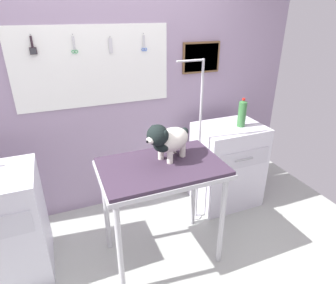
{
  "coord_description": "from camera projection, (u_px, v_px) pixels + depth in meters",
  "views": [
    {
      "loc": [
        -0.55,
        -1.49,
        2.0
      ],
      "look_at": [
        0.18,
        0.31,
        1.1
      ],
      "focal_mm": 30.67,
      "sensor_mm": 36.0,
      "label": 1
    }
  ],
  "objects": [
    {
      "name": "rear_wall_panel",
      "position": [
        115.0,
        101.0,
        2.87
      ],
      "size": [
        4.0,
        0.11,
        2.3
      ],
      "color": "#98849F",
      "rests_on": "ground"
    },
    {
      "name": "grooming_arm",
      "position": [
        198.0,
        153.0,
        2.72
      ],
      "size": [
        0.3,
        0.11,
        1.63
      ],
      "color": "#B7B7BC",
      "rests_on": "ground"
    },
    {
      "name": "soda_bottle",
      "position": [
        242.0,
        113.0,
        2.88
      ],
      "size": [
        0.08,
        0.08,
        0.29
      ],
      "color": "#346C37",
      "rests_on": "cabinet_right"
    },
    {
      "name": "dog",
      "position": [
        168.0,
        140.0,
        2.21
      ],
      "size": [
        0.44,
        0.32,
        0.33
      ],
      "color": "silver",
      "rests_on": "grooming_table"
    },
    {
      "name": "cabinet_right",
      "position": [
        227.0,
        165.0,
        3.13
      ],
      "size": [
        0.68,
        0.54,
        0.91
      ],
      "color": "silver",
      "rests_on": "ground"
    },
    {
      "name": "grooming_table",
      "position": [
        162.0,
        176.0,
        2.25
      ],
      "size": [
        0.97,
        0.63,
        0.91
      ],
      "color": "#B7B7BC",
      "rests_on": "ground"
    }
  ]
}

